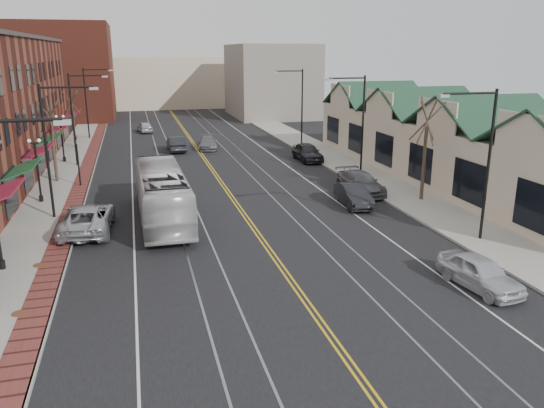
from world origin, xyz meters
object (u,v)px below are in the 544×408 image
parked_car_d (308,152)px  parked_suv (87,218)px  parked_car_b (353,195)px  parked_car_a (480,273)px  transit_bus (162,194)px  parked_car_c (361,183)px

parked_car_d → parked_suv: bearing=-138.7°
parked_car_b → parked_car_d: bearing=87.9°
parked_car_b → parked_car_a: bearing=-84.4°
parked_car_a → parked_suv: bearing=136.7°
parked_suv → parked_car_a: size_ratio=1.38×
parked_car_d → transit_bus: bearing=-133.5°
parked_suv → parked_car_d: 24.76m
parked_car_b → parked_car_d: 15.28m
parked_suv → parked_car_c: size_ratio=1.11×
parked_suv → parked_car_a: (17.03, -12.15, -0.09)m
parked_suv → transit_bus: bearing=-159.9°
transit_bus → parked_suv: bearing=15.4°
parked_suv → parked_car_d: (18.60, 16.34, 0.02)m
parked_car_a → parked_car_b: parked_car_b is taller
transit_bus → parked_car_a: bearing=132.4°
parked_car_b → parked_car_c: 3.44m
transit_bus → parked_car_c: size_ratio=2.20×
transit_bus → parked_car_b: 12.53m
transit_bus → parked_car_a: (12.73, -13.43, -0.90)m
parked_car_a → parked_car_c: 16.33m
parked_car_c → parked_car_d: parked_car_d is taller
transit_bus → parked_car_a: transit_bus is taller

